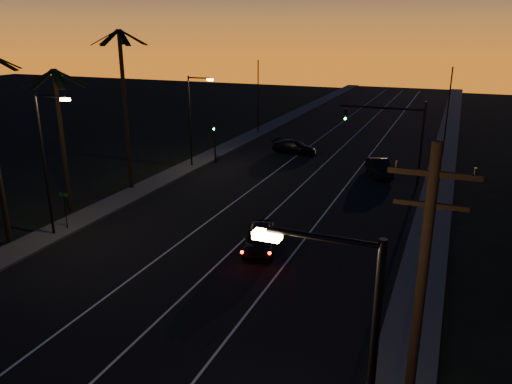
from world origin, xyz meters
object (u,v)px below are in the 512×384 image
at_px(utility_pole, 418,314).
at_px(lead_car, 260,237).
at_px(signal_mast, 393,127).
at_px(right_car, 379,168).
at_px(cross_car, 294,147).

relative_size(utility_pole, lead_car, 1.92).
height_order(utility_pole, lead_car, utility_pole).
xyz_separation_m(utility_pole, signal_mast, (-4.46, 29.99, -0.53)).
height_order(signal_mast, right_car, signal_mast).
bearing_deg(utility_pole, lead_car, 126.73).
relative_size(right_car, cross_car, 0.94).
distance_m(lead_car, cross_car, 24.38).
bearing_deg(cross_car, right_car, -28.11).
bearing_deg(cross_car, signal_mast, -32.19).
height_order(right_car, cross_car, right_car).
bearing_deg(lead_car, utility_pole, -53.27).
relative_size(utility_pole, signal_mast, 1.41).
bearing_deg(cross_car, lead_car, -77.02).
bearing_deg(right_car, utility_pole, -80.01).
relative_size(utility_pole, cross_car, 1.99).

